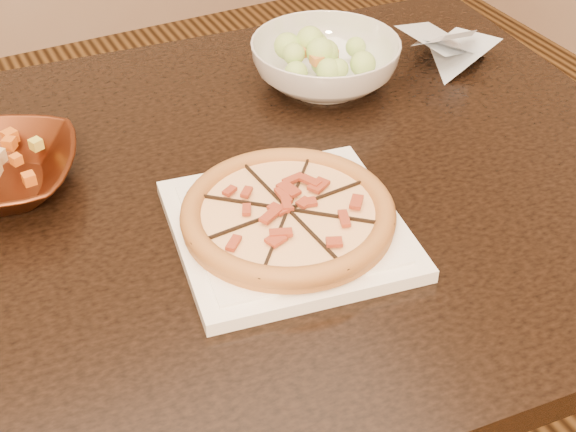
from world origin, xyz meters
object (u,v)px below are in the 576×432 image
object	(u,v)px
pizza	(288,214)
salad_bowl	(325,63)
plate	(288,228)
dining_table	(170,260)

from	to	relation	value
pizza	salad_bowl	world-z (taller)	salad_bowl
plate	salad_bowl	xyz separation A→B (m)	(0.23, 0.32, 0.03)
dining_table	pizza	size ratio (longest dim) A/B	5.67
dining_table	plate	world-z (taller)	plate
dining_table	plate	bearing A→B (deg)	-47.59
dining_table	salad_bowl	world-z (taller)	salad_bowl
pizza	salad_bowl	size ratio (longest dim) A/B	1.11
salad_bowl	dining_table	bearing A→B (deg)	-151.75
plate	dining_table	bearing A→B (deg)	132.41
dining_table	plate	size ratio (longest dim) A/B	4.76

